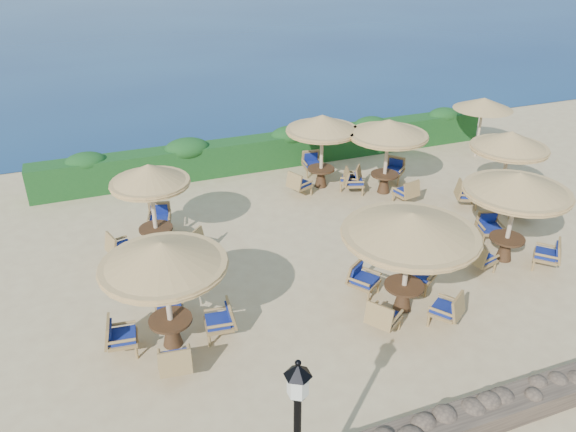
{
  "coord_description": "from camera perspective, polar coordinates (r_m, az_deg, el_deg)",
  "views": [
    {
      "loc": [
        -6.92,
        -11.96,
        8.44
      ],
      "look_at": [
        -2.06,
        0.71,
        1.3
      ],
      "focal_mm": 35.0,
      "sensor_mm": 36.0,
      "label": 1
    }
  ],
  "objects": [
    {
      "name": "cafe_set_1",
      "position": [
        13.21,
        12.24,
        -2.51
      ],
      "size": [
        3.22,
        3.22,
        2.65
      ],
      "color": "beige",
      "rests_on": "ground"
    },
    {
      "name": "stone_wall",
      "position": [
        12.19,
        22.2,
        -17.27
      ],
      "size": [
        15.0,
        0.65,
        0.44
      ],
      "primitive_type": "cube",
      "color": "brown",
      "rests_on": "ground"
    },
    {
      "name": "cafe_set_6",
      "position": [
        19.23,
        21.4,
        5.65
      ],
      "size": [
        2.77,
        2.65,
        2.65
      ],
      "color": "beige",
      "rests_on": "ground"
    },
    {
      "name": "hedge",
      "position": [
        21.82,
        -1.05,
        6.69
      ],
      "size": [
        18.0,
        0.9,
        1.2
      ],
      "primitive_type": "cube",
      "color": "#143E18",
      "rests_on": "ground"
    },
    {
      "name": "cafe_set_2",
      "position": [
        16.11,
        22.12,
        1.71
      ],
      "size": [
        2.86,
        2.86,
        2.65
      ],
      "color": "beige",
      "rests_on": "ground"
    },
    {
      "name": "extra_parasol",
      "position": [
        23.46,
        19.25,
        10.72
      ],
      "size": [
        2.3,
        2.3,
        2.41
      ],
      "color": "beige",
      "rests_on": "ground"
    },
    {
      "name": "cafe_set_5",
      "position": [
        19.31,
        10.09,
        7.47
      ],
      "size": [
        2.79,
        2.79,
        2.65
      ],
      "color": "beige",
      "rests_on": "ground"
    },
    {
      "name": "ground",
      "position": [
        16.19,
        7.75,
        -3.96
      ],
      "size": [
        120.0,
        120.0,
        0.0
      ],
      "primitive_type": "plane",
      "color": "tan",
      "rests_on": "ground"
    },
    {
      "name": "cafe_set_4",
      "position": [
        19.53,
        3.48,
        7.95
      ],
      "size": [
        2.76,
        2.69,
        2.65
      ],
      "color": "beige",
      "rests_on": "ground"
    },
    {
      "name": "cafe_set_3",
      "position": [
        15.96,
        -13.69,
        2.1
      ],
      "size": [
        2.7,
        2.66,
        2.65
      ],
      "color": "beige",
      "rests_on": "ground"
    },
    {
      "name": "cafe_set_0",
      "position": [
        12.15,
        -12.37,
        -6.11
      ],
      "size": [
        2.86,
        2.86,
        2.65
      ],
      "color": "beige",
      "rests_on": "ground"
    }
  ]
}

